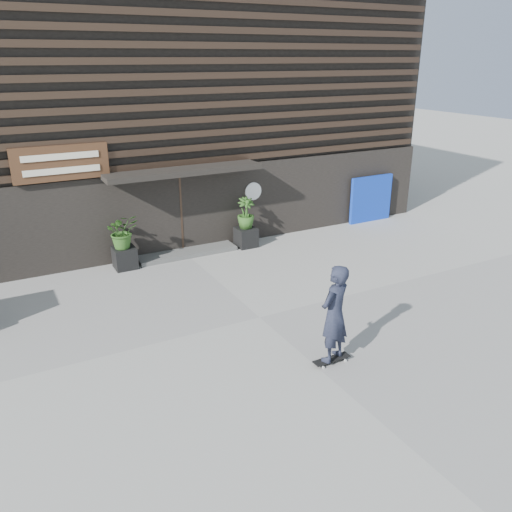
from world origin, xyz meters
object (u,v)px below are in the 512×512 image
planter_pot_left (125,258)px  skateboarder (334,314)px  blue_tarp (371,199)px  planter_pot_right (246,237)px

planter_pot_left → skateboarder: size_ratio=0.30×
skateboarder → blue_tarp: bearing=46.3°
planter_pot_left → planter_pot_right: 3.80m
planter_pot_right → blue_tarp: bearing=3.3°
planter_pot_right → skateboarder: skateboarder is taller
planter_pot_left → blue_tarp: (8.95, 0.30, 0.52)m
blue_tarp → skateboarder: bearing=-134.5°
planter_pot_right → blue_tarp: (5.15, 0.30, 0.52)m
planter_pot_left → blue_tarp: size_ratio=0.34×
planter_pot_right → skateboarder: (-1.57, -6.71, 0.76)m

